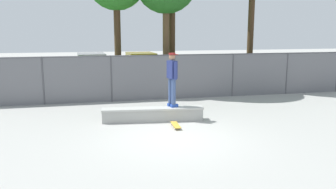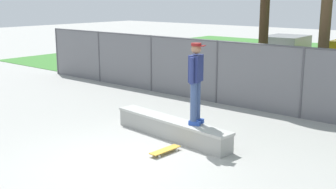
% 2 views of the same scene
% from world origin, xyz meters
% --- Properties ---
extents(ground_plane, '(80.00, 80.00, 0.00)m').
position_xyz_m(ground_plane, '(0.00, 0.00, 0.00)').
color(ground_plane, '#9E9E99').
extents(grass_strip, '(31.53, 20.00, 0.02)m').
position_xyz_m(grass_strip, '(0.00, 15.89, 0.01)').
color(grass_strip, '#3D7A33').
rests_on(grass_strip, ground).
extents(concrete_ledge, '(3.47, 0.84, 0.47)m').
position_xyz_m(concrete_ledge, '(-0.24, 1.96, 0.24)').
color(concrete_ledge, '#999993').
rests_on(concrete_ledge, ground).
extents(skateboarder, '(0.37, 0.58, 1.84)m').
position_xyz_m(skateboarder, '(0.44, 2.00, 1.50)').
color(skateboarder, '#2647A5').
rests_on(skateboarder, concrete_ledge).
extents(skateboard, '(0.24, 0.81, 0.09)m').
position_xyz_m(skateboard, '(0.34, 1.06, 0.07)').
color(skateboard, gold).
rests_on(skateboard, ground).
extents(chainlink_fence, '(19.60, 0.07, 1.99)m').
position_xyz_m(chainlink_fence, '(-0.00, 5.59, 1.08)').
color(chainlink_fence, '#4C4C51').
rests_on(chainlink_fence, ground).
extents(car_white, '(2.21, 4.30, 1.66)m').
position_xyz_m(car_white, '(-2.18, 12.02, 0.84)').
color(car_white, silver).
rests_on(car_white, ground).
extents(car_yellow, '(2.21, 4.30, 1.66)m').
position_xyz_m(car_yellow, '(0.83, 11.95, 0.84)').
color(car_yellow, gold).
rests_on(car_yellow, ground).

